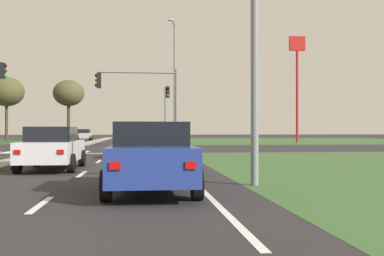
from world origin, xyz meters
TOP-DOWN VIEW (x-y plane):
  - ground_plane at (0.00, 30.00)m, footprint 200.00×200.00m
  - grass_verge_far_right at (25.50, 54.50)m, footprint 35.00×35.00m
  - median_island_far at (0.00, 55.00)m, footprint 1.20×36.00m
  - lane_dash_near at (3.50, 3.83)m, footprint 0.14×2.00m
  - lane_dash_second at (3.50, 9.83)m, footprint 0.14×2.00m
  - lane_dash_third at (3.50, 15.83)m, footprint 0.14×2.00m
  - edge_line_right at (6.85, 12.00)m, footprint 0.14×24.00m
  - stop_bar_near at (3.80, 23.00)m, footprint 6.40×0.50m
  - crosswalk_bar_fourth at (-2.95, 24.80)m, footprint 0.70×2.80m
  - crosswalk_bar_fifth at (-1.80, 24.80)m, footprint 0.70×2.80m
  - crosswalk_bar_sixth at (-0.65, 24.80)m, footprint 0.70×2.80m
  - crosswalk_bar_seventh at (0.50, 24.80)m, footprint 0.70×2.80m
  - crosswalk_bar_eighth at (1.65, 24.80)m, footprint 0.70×2.80m
  - car_blue_second at (5.63, 5.48)m, footprint 2.05×4.57m
  - car_navy_third at (5.71, 17.77)m, footprint 1.96×4.20m
  - car_white_fourth at (2.23, 11.73)m, footprint 1.96×4.41m
  - car_red_fifth at (-2.27, 43.31)m, footprint 2.08×4.61m
  - car_silver_seventh at (-2.20, 56.86)m, footprint 2.03×4.15m
  - traffic_signal_far_right at (7.60, 35.21)m, footprint 0.32×3.86m
  - traffic_signal_near_right at (5.66, 23.40)m, footprint 5.14×0.32m
  - street_lamp_third at (8.28, 34.55)m, footprint 0.87×2.37m
  - fastfood_pole_sign at (22.64, 44.04)m, footprint 1.80×0.40m
  - treeline_third at (-12.26, 57.36)m, footprint 4.56×4.56m
  - treeline_fourth at (-4.51, 59.04)m, footprint 4.21×4.21m

SIDE VIEW (x-z plane):
  - ground_plane at x=0.00m, z-range 0.00..0.00m
  - grass_verge_far_right at x=25.50m, z-range 0.00..0.01m
  - lane_dash_near at x=3.50m, z-range 0.00..0.01m
  - lane_dash_second at x=3.50m, z-range 0.00..0.01m
  - lane_dash_third at x=3.50m, z-range 0.00..0.01m
  - edge_line_right at x=6.85m, z-range 0.00..0.01m
  - stop_bar_near at x=3.80m, z-range 0.00..0.01m
  - crosswalk_bar_fourth at x=-2.95m, z-range 0.00..0.01m
  - crosswalk_bar_fifth at x=-1.80m, z-range 0.00..0.01m
  - crosswalk_bar_sixth at x=-0.65m, z-range 0.00..0.01m
  - crosswalk_bar_seventh at x=0.50m, z-range 0.00..0.01m
  - crosswalk_bar_eighth at x=1.65m, z-range 0.00..0.01m
  - median_island_far at x=0.00m, z-range 0.00..0.14m
  - car_silver_seventh at x=-2.20m, z-range 0.02..1.53m
  - car_white_fourth at x=2.23m, z-range 0.02..1.56m
  - car_red_fifth at x=-2.27m, z-range 0.02..1.58m
  - car_navy_third at x=5.71m, z-range 0.01..1.62m
  - car_blue_second at x=5.63m, z-range 0.02..1.62m
  - traffic_signal_far_right at x=7.60m, z-range 0.98..6.34m
  - traffic_signal_near_right at x=5.66m, z-range 1.04..6.29m
  - street_lamp_third at x=8.28m, z-range 0.57..11.31m
  - treeline_fourth at x=-4.51m, z-range 2.28..10.55m
  - treeline_third at x=-12.26m, z-range 2.23..10.64m
  - fastfood_pole_sign at x=22.64m, z-range 2.70..14.52m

